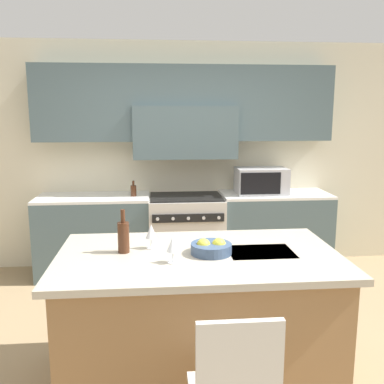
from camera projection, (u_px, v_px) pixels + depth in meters
ground_plane at (205, 362)px, 3.26m from camera, size 10.00×10.00×0.00m
back_cabinetry at (184, 136)px, 5.10m from camera, size 10.00×0.46×2.70m
back_counter at (186, 233)px, 5.06m from camera, size 3.41×0.62×0.93m
range_stove at (186, 234)px, 5.04m from camera, size 0.86×0.70×0.92m
microwave at (261, 181)px, 5.03m from camera, size 0.59×0.39×0.30m
kitchen_island at (199, 318)px, 2.97m from camera, size 1.90×1.09×0.94m
wine_bottle at (123, 236)px, 2.88m from camera, size 0.08×0.08×0.30m
wine_glass_near at (173, 245)px, 2.68m from camera, size 0.08×0.08×0.17m
wine_glass_far at (151, 232)px, 2.96m from camera, size 0.08×0.08×0.17m
fruit_bowl at (211, 248)px, 2.87m from camera, size 0.28×0.28×0.11m
oil_bottle_on_counter at (133, 190)px, 4.88m from camera, size 0.07×0.07×0.18m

